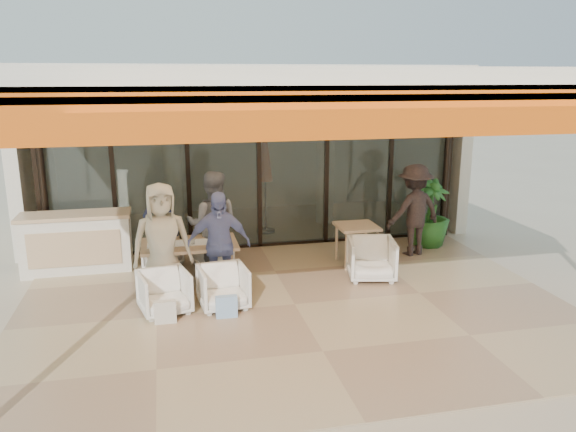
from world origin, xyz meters
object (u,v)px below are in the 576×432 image
Objects in this scene: side_chair at (371,257)px; host_counter at (77,242)px; diner_cream at (162,243)px; chair_near_right at (223,285)px; potted_palm at (429,212)px; dining_table at (189,246)px; chair_far_left at (163,254)px; chair_far_right at (211,250)px; diner_periwinkle at (219,244)px; chair_near_left at (164,290)px; standing_woman at (414,210)px; side_table at (357,231)px; diner_navy at (162,232)px; diner_grey at (213,225)px.

host_counter is at bearing 174.90° from side_chair.
diner_cream is (1.44, -1.63, 0.37)m from host_counter.
chair_near_right is 0.50× the size of potted_palm.
dining_table reaches higher than chair_far_left.
chair_far_right is at bearing 83.63° from chair_near_right.
diner_cream reaches higher than diner_periwinkle.
chair_near_left is 1.09m from diner_periwinkle.
side_chair is (3.38, 0.15, -0.52)m from diner_cream.
standing_woman is (3.78, 1.22, 0.05)m from diner_periwinkle.
dining_table reaches higher than side_table.
diner_periwinkle is 2.58m from side_chair.
diner_periwinkle is at bearing -46.97° from dining_table.
chair_far_right is (2.28, -0.23, -0.22)m from host_counter.
standing_woman is 0.73m from potted_palm.
host_counter reaches higher than chair_near_left.
chair_far_right is (0.84, 0.00, 0.02)m from chair_far_left.
diner_navy is at bearing 179.96° from side_table.
diner_cream is (-0.84, -0.90, 0.00)m from diner_grey.
chair_far_left is 2.08m from chair_near_right.
host_counter is 1.06× the size of standing_woman.
diner_navy reaches higher than dining_table.
potted_palm reaches higher than side_table.
diner_navy is at bearing 133.02° from dining_table.
diner_periwinkle is at bearing 5.09° from standing_woman.
diner_cream is (0.00, -1.40, 0.61)m from chair_far_left.
chair_near_right is at bearing -43.01° from host_counter.
chair_far_right is 0.83× the size of side_table.
chair_near_right is at bearing -13.63° from chair_near_left.
diner_cream is 5.43m from potted_palm.
side_chair reaches higher than chair_near_left.
chair_near_right is (0.00, -1.90, 0.04)m from chair_far_right.
chair_far_left is at bearing 76.37° from chair_near_left.
diner_navy is 0.95× the size of standing_woman.
side_table is (3.38, -0.50, 0.34)m from chair_far_left.
diner_grey reaches higher than chair_near_left.
chair_near_left is at bearing -113.43° from dining_table.
standing_woman is at bearing -164.28° from diner_grey.
chair_near_left is 3.44m from side_chair.
chair_far_left is 0.73m from diner_navy.
chair_far_right is 2.61m from side_table.
diner_cream is 3.42m from side_chair.
chair_far_left is 4.66m from standing_woman.
dining_table is 2.17× the size of chair_near_left.
dining_table is 0.83× the size of diner_cream.
chair_far_left is at bearing 107.48° from chair_near_right.
diner_cream reaches higher than standing_woman.
diner_periwinkle is at bearing -7.16° from diner_cream.
dining_table reaches higher than chair_near_left.
chair_far_right is 4.35m from potted_palm.
dining_table is 2.55× the size of chair_far_left.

